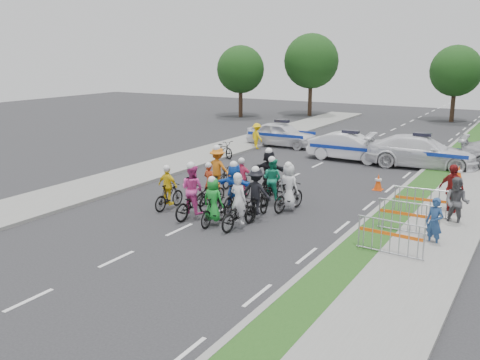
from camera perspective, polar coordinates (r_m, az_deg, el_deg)
The scene contains 33 objects.
ground at distance 18.00m, azimuth -6.49°, elevation -5.30°, with size 90.00×90.00×0.00m, color #28282B.
curb_right at distance 20.12m, azimuth 14.13°, elevation -3.40°, with size 0.20×60.00×0.12m, color gray.
grass_strip at distance 19.95m, azimuth 16.06°, elevation -3.69°, with size 1.20×60.00×0.11m, color #1B4516.
sidewalk_right at distance 19.62m, azimuth 21.15°, elevation -4.35°, with size 2.40×60.00×0.13m, color gray.
sidewalk_left at distance 25.69m, azimuth -11.46°, elevation 0.43°, with size 3.00×60.00×0.13m, color gray.
rider_0 at distance 17.87m, azimuth -0.11°, elevation -3.20°, with size 0.87×1.95×1.93m.
rider_1 at distance 18.20m, azimuth -2.85°, elevation -2.77°, with size 0.74×1.66×1.73m.
rider_2 at distance 19.04m, azimuth -5.05°, elevation -1.83°, with size 0.89×2.04×2.05m.
rider_3 at distance 20.17m, azimuth -7.63°, elevation -1.28°, with size 0.87×1.65×1.72m.
rider_4 at distance 18.85m, azimuth 1.76°, elevation -1.97°, with size 1.11×1.94×1.93m.
rider_5 at distance 19.52m, azimuth -0.56°, elevation -1.19°, with size 1.59×1.90×1.96m.
rider_6 at distance 20.76m, azimuth -3.21°, elevation -1.05°, with size 0.81×1.70×1.67m.
rider_7 at distance 19.85m, azimuth 5.21°, elevation -1.25°, with size 0.87×1.85×1.88m.
rider_8 at distance 20.80m, azimuth 3.48°, elevation -0.62°, with size 0.81×1.88×1.89m.
rider_9 at distance 21.29m, azimuth 0.27°, elevation -0.35°, with size 0.91×1.69×1.73m.
rider_10 at distance 22.28m, azimuth -2.37°, elevation 0.59°, with size 1.17×2.05×2.06m.
rider_11 at distance 21.96m, azimuth 3.15°, elevation 0.50°, with size 1.62×1.94×1.99m.
police_car_0 at distance 33.44m, azimuth 4.47°, elevation 4.89°, with size 1.77×4.40×1.50m, color white.
police_car_1 at distance 29.59m, azimuth 11.65°, elevation 3.49°, with size 1.57×4.50×1.48m, color white.
police_car_2 at distance 28.76m, azimuth 18.76°, elevation 2.88°, with size 2.25×5.54×1.61m, color white.
spectator_0 at distance 17.21m, azimuth 20.03°, elevation -4.28°, with size 0.56×0.37×1.53m, color navy.
spectator_1 at distance 19.31m, azimuth 22.10°, elevation -2.25°, with size 0.84×0.65×1.73m, color #4F5054.
spectator_2 at distance 20.64m, azimuth 21.64°, elevation -0.99°, with size 1.11×0.46×1.89m, color maroon.
marshal_hiviz at distance 32.48m, azimuth 1.82°, elevation 4.71°, with size 1.00×0.58×1.56m, color yellow.
barrier_0 at distance 15.97m, azimuth 15.72°, elevation -6.10°, with size 2.00×0.50×1.12m, color #A5A8AD, non-canonical shape.
barrier_1 at distance 18.00m, azimuth 17.53°, elevation -3.99°, with size 2.00×0.50×1.12m, color #A5A8AD, non-canonical shape.
barrier_2 at distance 19.91m, azimuth 18.87°, elevation -2.42°, with size 2.00×0.50×1.12m, color #A5A8AD, non-canonical shape.
cone_0 at distance 23.58m, azimuth 14.53°, elevation -0.23°, with size 0.40×0.40×0.70m.
cone_1 at distance 26.46m, azimuth 22.29°, elevation 0.67°, with size 0.40×0.40×0.70m.
parked_bike at distance 29.86m, azimuth -1.78°, elevation 3.36°, with size 0.65×1.85×0.97m, color black.
tree_0 at distance 48.18m, azimuth 0.07°, elevation 11.70°, with size 4.20×4.20×6.30m.
tree_3 at distance 49.49m, azimuth 7.60°, elevation 12.45°, with size 4.90×4.90×7.35m.
tree_4 at distance 48.15m, azimuth 22.04°, elevation 10.73°, with size 4.20×4.20×6.30m.
Camera 1 is at (10.30, -13.57, 5.81)m, focal length 40.00 mm.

